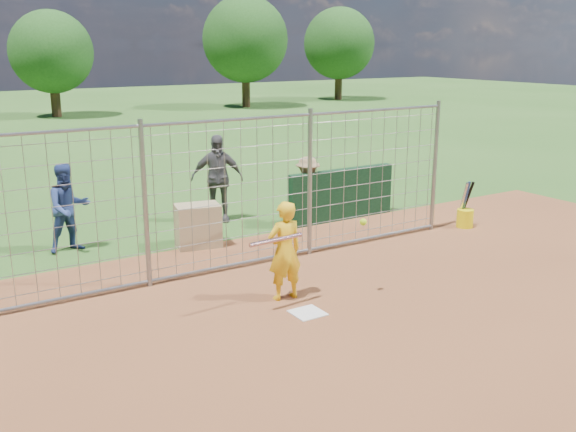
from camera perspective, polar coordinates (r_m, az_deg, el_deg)
ground at (r=9.25m, az=1.06°, el=-8.25°), size 100.00×100.00×0.00m
infield_dirt at (r=7.20m, az=14.73°, el=-15.96°), size 18.00×18.00×0.00m
home_plate at (r=9.09m, az=1.76°, el=-8.61°), size 0.43×0.43×0.02m
dugout_wall at (r=13.76m, az=4.78°, el=1.91°), size 2.60×0.20×1.10m
batter at (r=9.34m, az=-0.30°, el=-3.12°), size 0.56×0.38×1.49m
bystander_a at (r=12.20m, az=-18.92°, el=0.69°), size 0.84×0.69×1.62m
bystander_b at (r=13.60m, az=-6.32°, el=3.36°), size 1.18×0.85×1.86m
bystander_c at (r=13.40m, az=1.75°, el=2.31°), size 0.96×0.61×1.42m
equipment_bin at (r=12.01m, az=-8.01°, el=-0.86°), size 0.89×0.70×0.80m
equipment_in_play at (r=8.94m, az=0.89°, el=-1.73°), size 1.82×0.35×0.20m
bucket_with_bats at (r=13.68m, az=15.45°, el=0.03°), size 0.34×0.37×0.97m
backstop_fence at (r=10.51m, az=-4.86°, el=1.78°), size 9.08×0.08×2.60m
tree_line at (r=36.09m, az=-20.21°, el=14.20°), size 44.66×6.72×6.48m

